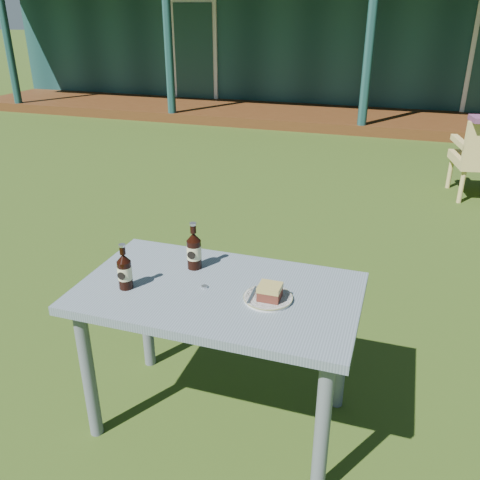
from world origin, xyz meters
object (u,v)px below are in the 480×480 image
(cafe_table, at_px, (219,309))
(cola_bottle_near, at_px, (194,250))
(plate, at_px, (268,298))
(cake_slice, at_px, (270,292))
(cola_bottle_far, at_px, (125,271))

(cafe_table, bearing_deg, cola_bottle_near, 138.95)
(cafe_table, height_order, cola_bottle_near, cola_bottle_near)
(plate, xyz_separation_m, cake_slice, (0.01, -0.01, 0.04))
(cafe_table, height_order, plate, plate)
(cafe_table, height_order, cola_bottle_far, cola_bottle_far)
(plate, relative_size, cola_bottle_far, 0.99)
(cafe_table, bearing_deg, cola_bottle_far, -163.24)
(plate, distance_m, cola_bottle_near, 0.44)
(cake_slice, bearing_deg, cola_bottle_near, 156.33)
(cafe_table, bearing_deg, plate, -4.74)
(cafe_table, xyz_separation_m, cake_slice, (0.24, -0.03, 0.15))
(cake_slice, relative_size, cola_bottle_near, 0.41)
(cake_slice, bearing_deg, plate, 132.98)
(cola_bottle_near, bearing_deg, cafe_table, -41.05)
(cafe_table, xyz_separation_m, cola_bottle_far, (-0.38, -0.11, 0.18))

